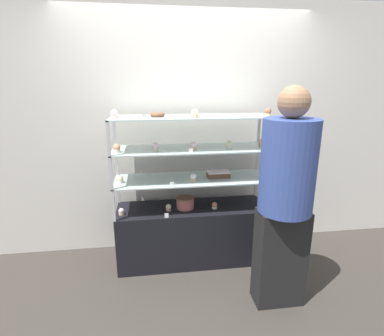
% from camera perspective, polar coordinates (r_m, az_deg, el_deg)
% --- Properties ---
extents(ground_plane, '(20.00, 20.00, 0.00)m').
position_cam_1_polar(ground_plane, '(3.32, 0.00, -16.79)').
color(ground_plane, '#38332D').
extents(back_wall, '(8.00, 0.05, 2.60)m').
position_cam_1_polar(back_wall, '(3.21, -0.94, 7.06)').
color(back_wall, silver).
rests_on(back_wall, ground_plane).
extents(display_base, '(1.50, 0.47, 0.59)m').
position_cam_1_polar(display_base, '(3.17, 0.00, -12.31)').
color(display_base, black).
rests_on(display_base, ground_plane).
extents(display_riser_lower, '(1.50, 0.47, 0.30)m').
position_cam_1_polar(display_riser_lower, '(2.94, 0.00, -2.30)').
color(display_riser_lower, '#B7B7BC').
rests_on(display_riser_lower, display_base).
extents(display_riser_middle, '(1.50, 0.47, 0.30)m').
position_cam_1_polar(display_riser_middle, '(2.86, 0.00, 3.46)').
color(display_riser_middle, '#B7B7BC').
rests_on(display_riser_middle, display_riser_lower).
extents(display_riser_upper, '(1.50, 0.47, 0.30)m').
position_cam_1_polar(display_riser_upper, '(2.81, 0.00, 9.50)').
color(display_riser_upper, '#B7B7BC').
rests_on(display_riser_upper, display_riser_middle).
extents(layer_cake_centerpiece, '(0.18, 0.18, 0.11)m').
position_cam_1_polar(layer_cake_centerpiece, '(3.00, -1.31, -6.62)').
color(layer_cake_centerpiece, '#C66660').
rests_on(layer_cake_centerpiece, display_base).
extents(sheet_cake_frosted, '(0.22, 0.13, 0.06)m').
position_cam_1_polar(sheet_cake_frosted, '(2.98, 5.03, -1.19)').
color(sheet_cake_frosted, brown).
rests_on(sheet_cake_frosted, display_riser_lower).
extents(cupcake_0, '(0.05, 0.05, 0.07)m').
position_cam_1_polar(cupcake_0, '(2.94, -13.30, -8.08)').
color(cupcake_0, '#CCB28C').
rests_on(cupcake_0, display_base).
extents(cupcake_1, '(0.05, 0.05, 0.07)m').
position_cam_1_polar(cupcake_1, '(2.96, -4.50, -7.50)').
color(cupcake_1, '#CCB28C').
rests_on(cupcake_1, display_base).
extents(cupcake_2, '(0.05, 0.05, 0.07)m').
position_cam_1_polar(cupcake_2, '(3.00, 4.31, -7.14)').
color(cupcake_2, white).
rests_on(cupcake_2, display_base).
extents(cupcake_3, '(0.05, 0.05, 0.07)m').
position_cam_1_polar(cupcake_3, '(3.12, 12.85, -6.61)').
color(cupcake_3, white).
rests_on(cupcake_3, display_base).
extents(price_tag_0, '(0.04, 0.00, 0.04)m').
position_cam_1_polar(price_tag_0, '(2.81, -4.87, -9.01)').
color(price_tag_0, white).
rests_on(price_tag_0, display_base).
extents(cupcake_4, '(0.06, 0.06, 0.08)m').
position_cam_1_polar(cupcake_4, '(2.87, -13.55, -2.10)').
color(cupcake_4, white).
rests_on(cupcake_4, display_riser_lower).
extents(cupcake_5, '(0.06, 0.06, 0.08)m').
position_cam_1_polar(cupcake_5, '(2.84, 0.27, -1.83)').
color(cupcake_5, '#CCB28C').
rests_on(cupcake_5, display_riser_lower).
extents(cupcake_6, '(0.06, 0.06, 0.08)m').
position_cam_1_polar(cupcake_6, '(3.05, 13.27, -1.06)').
color(cupcake_6, white).
rests_on(cupcake_6, display_riser_lower).
extents(price_tag_1, '(0.04, 0.00, 0.04)m').
position_cam_1_polar(price_tag_1, '(2.70, -3.85, -3.13)').
color(price_tag_1, white).
rests_on(price_tag_1, display_riser_lower).
extents(cupcake_7, '(0.06, 0.06, 0.08)m').
position_cam_1_polar(cupcake_7, '(2.76, -14.14, 3.66)').
color(cupcake_7, beige).
rests_on(cupcake_7, display_riser_middle).
extents(cupcake_8, '(0.06, 0.06, 0.08)m').
position_cam_1_polar(cupcake_8, '(2.76, -6.99, 4.04)').
color(cupcake_8, beige).
rests_on(cupcake_8, display_riser_middle).
extents(cupcake_9, '(0.06, 0.06, 0.08)m').
position_cam_1_polar(cupcake_9, '(2.78, 0.09, 4.26)').
color(cupcake_9, '#CCB28C').
rests_on(cupcake_9, display_riser_middle).
extents(cupcake_10, '(0.06, 0.06, 0.08)m').
position_cam_1_polar(cupcake_10, '(2.86, 7.09, 4.47)').
color(cupcake_10, white).
rests_on(cupcake_10, display_riser_middle).
extents(cupcake_11, '(0.06, 0.06, 0.08)m').
position_cam_1_polar(cupcake_11, '(2.98, 13.21, 4.63)').
color(cupcake_11, '#CCB28C').
rests_on(cupcake_11, display_riser_middle).
extents(price_tag_2, '(0.04, 0.00, 0.04)m').
position_cam_1_polar(price_tag_2, '(2.64, -0.20, 3.26)').
color(price_tag_2, white).
rests_on(price_tag_2, display_riser_middle).
extents(cupcake_12, '(0.06, 0.06, 0.08)m').
position_cam_1_polar(cupcake_12, '(2.73, -14.58, 9.91)').
color(cupcake_12, beige).
rests_on(cupcake_12, display_riser_upper).
extents(cupcake_13, '(0.06, 0.06, 0.08)m').
position_cam_1_polar(cupcake_13, '(2.69, 0.55, 10.32)').
color(cupcake_13, '#CCB28C').
rests_on(cupcake_13, display_riser_upper).
extents(cupcake_14, '(0.06, 0.06, 0.08)m').
position_cam_1_polar(cupcake_14, '(2.91, 14.24, 10.26)').
color(cupcake_14, '#CCB28C').
rests_on(cupcake_14, display_riser_upper).
extents(price_tag_3, '(0.04, 0.00, 0.04)m').
position_cam_1_polar(price_tag_3, '(2.57, -9.08, 9.56)').
color(price_tag_3, white).
rests_on(price_tag_3, display_riser_upper).
extents(donut_glazed, '(0.13, 0.13, 0.04)m').
position_cam_1_polar(donut_glazed, '(2.81, -6.61, 10.10)').
color(donut_glazed, brown).
rests_on(donut_glazed, display_riser_upper).
extents(customer_figure, '(0.42, 0.42, 1.78)m').
position_cam_1_polar(customer_figure, '(2.43, 17.35, -5.10)').
color(customer_figure, black).
rests_on(customer_figure, ground_plane).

